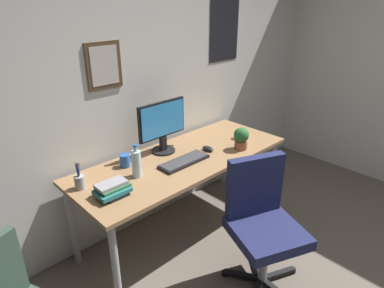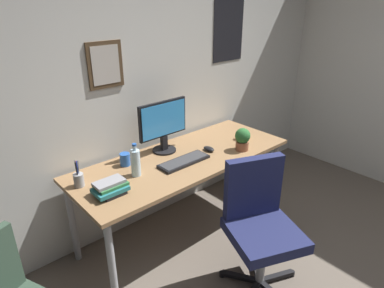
{
  "view_description": "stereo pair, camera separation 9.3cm",
  "coord_description": "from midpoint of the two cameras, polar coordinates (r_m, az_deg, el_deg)",
  "views": [
    {
      "loc": [
        -1.78,
        -0.11,
        1.95
      ],
      "look_at": [
        -0.13,
        1.61,
        0.89
      ],
      "focal_mm": 31.38,
      "sensor_mm": 36.0,
      "label": 1
    },
    {
      "loc": [
        -1.71,
        -0.17,
        1.95
      ],
      "look_at": [
        -0.13,
        1.61,
        0.89
      ],
      "focal_mm": 31.38,
      "sensor_mm": 36.0,
      "label": 2
    }
  ],
  "objects": [
    {
      "name": "wall_back",
      "position": [
        2.95,
        -4.34,
        11.2
      ],
      "size": [
        4.4,
        0.1,
        2.6
      ],
      "color": "silver",
      "rests_on": "ground_plane"
    },
    {
      "name": "desk",
      "position": [
        2.77,
        -0.41,
        -3.54
      ],
      "size": [
        1.86,
        0.73,
        0.74
      ],
      "color": "#936D47",
      "rests_on": "ground_plane"
    },
    {
      "name": "office_chair",
      "position": [
        2.44,
        12.52,
        -12.48
      ],
      "size": [
        0.6,
        0.61,
        0.95
      ],
      "color": "#1E234C",
      "rests_on": "ground_plane"
    },
    {
      "name": "monitor",
      "position": [
        2.76,
        -3.96,
        3.35
      ],
      "size": [
        0.46,
        0.2,
        0.43
      ],
      "color": "black",
      "rests_on": "desk"
    },
    {
      "name": "keyboard",
      "position": [
        2.65,
        -0.36,
        -2.95
      ],
      "size": [
        0.43,
        0.15,
        0.03
      ],
      "color": "black",
      "rests_on": "desk"
    },
    {
      "name": "computer_mouse",
      "position": [
        2.85,
        3.81,
        -0.84
      ],
      "size": [
        0.06,
        0.11,
        0.04
      ],
      "color": "black",
      "rests_on": "desk"
    },
    {
      "name": "water_bottle",
      "position": [
        2.45,
        -8.5,
        -3.1
      ],
      "size": [
        0.07,
        0.07,
        0.25
      ],
      "color": "silver",
      "rests_on": "desk"
    },
    {
      "name": "coffee_mug_near",
      "position": [
        3.11,
        9.52,
        1.67
      ],
      "size": [
        0.11,
        0.07,
        0.09
      ],
      "color": "yellow",
      "rests_on": "desk"
    },
    {
      "name": "coffee_mug_far",
      "position": [
        2.63,
        -10.28,
        -2.58
      ],
      "size": [
        0.12,
        0.08,
        0.1
      ],
      "color": "#2659B2",
      "rests_on": "desk"
    },
    {
      "name": "potted_plant",
      "position": [
        2.87,
        9.5,
        0.93
      ],
      "size": [
        0.13,
        0.13,
        0.2
      ],
      "color": "brown",
      "rests_on": "desk"
    },
    {
      "name": "pen_cup",
      "position": [
        2.43,
        -17.66,
        -5.73
      ],
      "size": [
        0.07,
        0.07,
        0.2
      ],
      "color": "#9EA0A5",
      "rests_on": "desk"
    },
    {
      "name": "book_stack_left",
      "position": [
        2.29,
        -12.55,
        -7.23
      ],
      "size": [
        0.23,
        0.16,
        0.09
      ],
      "color": "black",
      "rests_on": "desk"
    }
  ]
}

